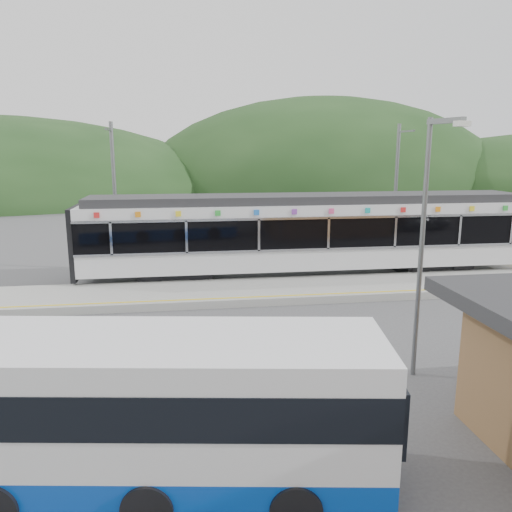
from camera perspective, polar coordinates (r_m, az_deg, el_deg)
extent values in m
plane|color=#4C4C4F|center=(17.21, 4.91, -7.37)|extent=(120.00, 120.00, 0.00)
ellipsoid|color=#1E3D19|center=(72.77, 7.65, 7.37)|extent=(52.00, 39.00, 26.00)
cube|color=#9E9E99|center=(20.24, 2.81, -3.92)|extent=(26.00, 3.20, 0.30)
cube|color=yellow|center=(18.97, 3.56, -4.53)|extent=(26.00, 0.10, 0.01)
cube|color=black|center=(22.46, -9.11, -2.06)|extent=(3.20, 2.20, 0.56)
cube|color=black|center=(25.25, 19.25, -1.03)|extent=(3.20, 2.20, 0.56)
cube|color=silver|center=(22.97, 5.96, 0.23)|extent=(20.00, 2.90, 0.92)
cube|color=black|center=(22.76, 6.02, 3.15)|extent=(20.00, 2.96, 1.45)
cube|color=silver|center=(21.45, 6.95, 0.76)|extent=(20.00, 0.05, 0.10)
cube|color=silver|center=(21.23, 7.05, 4.33)|extent=(20.00, 0.05, 0.10)
cube|color=silver|center=(22.64, 6.07, 5.53)|extent=(20.00, 2.90, 0.45)
cube|color=#2D2D30|center=(22.60, 6.09, 6.55)|extent=(19.40, 2.50, 0.36)
cube|color=yellow|center=(27.11, 27.25, 2.60)|extent=(0.24, 2.92, 3.00)
cube|color=black|center=(22.59, -19.70, 1.61)|extent=(0.20, 2.92, 3.00)
cube|color=silver|center=(20.81, -16.24, 1.91)|extent=(0.10, 0.05, 1.35)
cube|color=silver|center=(20.60, -7.95, 2.18)|extent=(0.10, 0.05, 1.35)
cube|color=silver|center=(20.82, 0.34, 2.40)|extent=(0.10, 0.05, 1.35)
cube|color=silver|center=(21.47, 8.29, 2.56)|extent=(0.10, 0.05, 1.35)
cube|color=silver|center=(22.50, 15.65, 2.67)|extent=(0.10, 0.05, 1.35)
cube|color=silver|center=(23.86, 22.27, 2.73)|extent=(0.10, 0.05, 1.35)
cube|color=silver|center=(25.21, 27.18, 2.75)|extent=(0.10, 0.05, 1.35)
cube|color=red|center=(20.76, -17.76, 4.46)|extent=(0.22, 0.04, 0.22)
cube|color=orange|center=(20.55, -13.35, 4.64)|extent=(0.22, 0.04, 0.22)
cube|color=yellow|center=(20.47, -8.87, 4.79)|extent=(0.22, 0.04, 0.22)
cube|color=green|center=(20.51, -4.38, 4.91)|extent=(0.22, 0.04, 0.22)
cube|color=blue|center=(20.68, 0.06, 5.00)|extent=(0.22, 0.04, 0.22)
cube|color=purple|center=(20.97, 4.41, 5.07)|extent=(0.22, 0.04, 0.22)
cube|color=#E54C8C|center=(21.37, 8.62, 5.10)|extent=(0.22, 0.04, 0.22)
cube|color=#19A5A5|center=(21.88, 12.65, 5.10)|extent=(0.22, 0.04, 0.22)
cube|color=red|center=(22.50, 16.48, 5.08)|extent=(0.22, 0.04, 0.22)
cube|color=orange|center=(23.21, 20.09, 5.04)|extent=(0.22, 0.04, 0.22)
cube|color=yellow|center=(24.01, 23.47, 4.99)|extent=(0.22, 0.04, 0.22)
cube|color=green|center=(24.88, 26.62, 4.92)|extent=(0.22, 0.04, 0.22)
cylinder|color=slate|center=(24.72, -15.81, 6.44)|extent=(0.18, 0.18, 7.00)
cube|color=slate|center=(23.85, -16.50, 13.69)|extent=(0.08, 1.80, 0.08)
cylinder|color=slate|center=(26.76, 15.65, 6.84)|extent=(0.18, 0.18, 7.00)
cube|color=slate|center=(25.95, 16.76, 13.49)|extent=(0.08, 1.80, 0.08)
cube|color=#0C41B4|center=(9.68, -18.04, -21.41)|extent=(10.08, 3.70, 0.72)
cube|color=silver|center=(9.32, -18.34, -17.71)|extent=(10.08, 3.70, 0.72)
cube|color=black|center=(8.99, -18.64, -13.73)|extent=(10.08, 3.74, 0.72)
cube|color=silver|center=(8.76, -18.90, -10.28)|extent=(10.08, 3.70, 0.45)
cylinder|color=black|center=(10.11, -24.73, -20.71)|extent=(1.15, 2.45, 0.81)
cylinder|color=black|center=(9.43, -10.75, -22.32)|extent=(1.15, 2.45, 0.81)
cylinder|color=black|center=(9.29, 4.09, -22.69)|extent=(1.15, 2.45, 0.81)
cylinder|color=slate|center=(12.92, 18.36, 0.37)|extent=(0.12, 0.12, 6.45)
cube|color=slate|center=(12.27, 20.36, 14.30)|extent=(0.41, 1.07, 0.12)
cube|color=silver|center=(11.85, 21.46, 13.92)|extent=(0.39, 0.27, 0.12)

